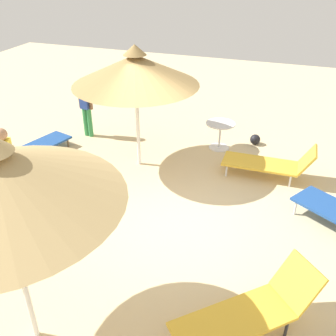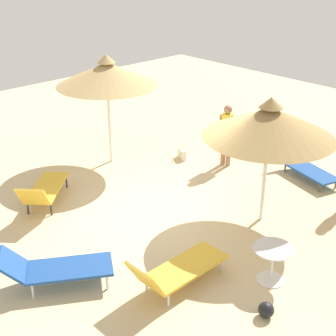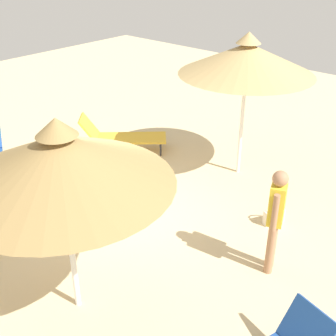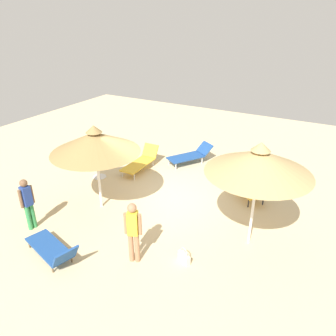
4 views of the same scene
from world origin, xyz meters
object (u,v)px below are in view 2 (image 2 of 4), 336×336
(lounge_chair_center, at_px, (304,165))
(lounge_chair_edge, at_px, (176,270))
(parasol_umbrella_back, at_px, (107,74))
(side_table_round, at_px, (273,258))
(parasol_umbrella_near_left, at_px, (269,122))
(beach_ball, at_px, (266,310))
(lounge_chair_front, at_px, (55,268))
(lounge_chair_far_left, at_px, (44,190))
(handbag, at_px, (182,153))
(person_standing_far_right, at_px, (227,132))

(lounge_chair_center, bearing_deg, lounge_chair_edge, -170.10)
(parasol_umbrella_back, xyz_separation_m, side_table_round, (-1.12, -6.25, -2.00))
(parasol_umbrella_near_left, relative_size, beach_ball, 10.45)
(lounge_chair_front, distance_m, side_table_round, 3.88)
(side_table_round, bearing_deg, lounge_chair_far_left, 106.51)
(parasol_umbrella_near_left, height_order, lounge_chair_edge, parasol_umbrella_near_left)
(parasol_umbrella_near_left, bearing_deg, handbag, 73.46)
(beach_ball, bearing_deg, lounge_chair_front, 124.00)
(lounge_chair_edge, xyz_separation_m, beach_ball, (0.55, -1.57, -0.23))
(parasol_umbrella_back, height_order, side_table_round, parasol_umbrella_back)
(parasol_umbrella_back, relative_size, person_standing_far_right, 1.74)
(side_table_round, bearing_deg, beach_ball, -148.33)
(parasol_umbrella_near_left, height_order, side_table_round, parasol_umbrella_near_left)
(lounge_chair_far_left, bearing_deg, lounge_chair_edge, -87.71)
(parasol_umbrella_near_left, relative_size, handbag, 6.15)
(person_standing_far_right, xyz_separation_m, side_table_round, (-3.25, -3.89, -0.50))
(side_table_round, bearing_deg, person_standing_far_right, 50.12)
(lounge_chair_center, relative_size, beach_ball, 7.36)
(parasol_umbrella_back, relative_size, lounge_chair_edge, 1.52)
(side_table_round, bearing_deg, lounge_chair_front, 138.81)
(lounge_chair_far_left, relative_size, lounge_chair_center, 0.96)
(lounge_chair_far_left, distance_m, lounge_chair_center, 6.62)
(parasol_umbrella_back, distance_m, parasol_umbrella_near_left, 4.83)
(lounge_chair_front, bearing_deg, handbag, 23.75)
(lounge_chair_edge, distance_m, side_table_round, 1.75)
(parasol_umbrella_back, relative_size, lounge_chair_front, 1.49)
(lounge_chair_far_left, height_order, lounge_chair_front, lounge_chair_far_left)
(lounge_chair_far_left, bearing_deg, parasol_umbrella_near_left, -50.13)
(lounge_chair_center, relative_size, lounge_chair_front, 0.98)
(handbag, bearing_deg, lounge_chair_edge, -135.73)
(person_standing_far_right, bearing_deg, beach_ball, -132.88)
(lounge_chair_far_left, height_order, person_standing_far_right, person_standing_far_right)
(lounge_chair_center, xyz_separation_m, handbag, (-1.52, 3.00, -0.15))
(lounge_chair_center, xyz_separation_m, person_standing_far_right, (-0.96, 1.86, 0.67))
(parasol_umbrella_near_left, relative_size, lounge_chair_front, 1.39)
(parasol_umbrella_near_left, xyz_separation_m, lounge_chair_front, (-4.55, 1.11, -1.90))
(parasol_umbrella_back, bearing_deg, person_standing_far_right, -47.96)
(lounge_chair_edge, distance_m, person_standing_far_right, 5.48)
(lounge_chair_front, relative_size, lounge_chair_edge, 1.02)
(handbag, bearing_deg, beach_ball, -122.51)
(lounge_chair_center, height_order, side_table_round, lounge_chair_center)
(lounge_chair_edge, bearing_deg, beach_ball, -70.70)
(lounge_chair_edge, bearing_deg, parasol_umbrella_back, 64.27)
(person_standing_far_right, distance_m, side_table_round, 5.09)
(lounge_chair_far_left, bearing_deg, lounge_chair_center, -29.35)
(lounge_chair_center, relative_size, handbag, 4.33)
(parasol_umbrella_back, height_order, beach_ball, parasol_umbrella_back)
(lounge_chair_far_left, distance_m, side_table_round, 5.49)
(lounge_chair_center, relative_size, lounge_chair_edge, 1.00)
(parasol_umbrella_near_left, bearing_deg, parasol_umbrella_back, 96.08)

